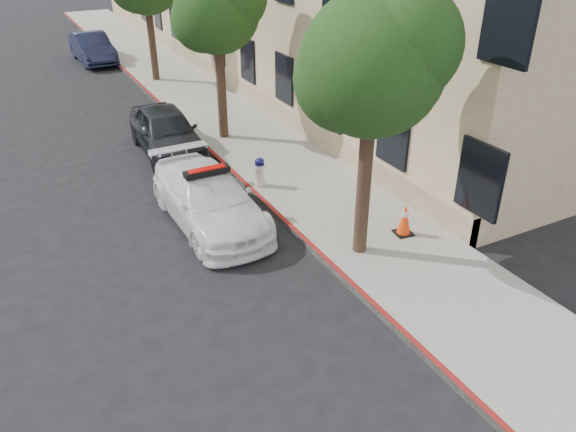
% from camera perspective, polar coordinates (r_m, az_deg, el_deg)
% --- Properties ---
extents(ground, '(120.00, 120.00, 0.00)m').
position_cam_1_polar(ground, '(13.09, -8.40, -2.95)').
color(ground, black).
rests_on(ground, ground).
extents(sidewalk, '(3.20, 50.00, 0.15)m').
position_cam_1_polar(sidewalk, '(22.82, -8.67, 11.29)').
color(sidewalk, gray).
rests_on(sidewalk, ground).
extents(curb_strip, '(0.12, 50.00, 0.15)m').
position_cam_1_polar(curb_strip, '(22.39, -12.42, 10.60)').
color(curb_strip, maroon).
rests_on(curb_strip, ground).
extents(tree_near, '(2.92, 2.82, 5.62)m').
position_cam_1_polar(tree_near, '(11.01, 8.77, 15.09)').
color(tree_near, black).
rests_on(tree_near, sidewalk).
extents(tree_mid, '(2.77, 2.64, 5.43)m').
position_cam_1_polar(tree_mid, '(17.99, -7.14, 20.09)').
color(tree_mid, black).
rests_on(tree_mid, sidewalk).
extents(police_car, '(1.92, 4.56, 1.47)m').
position_cam_1_polar(police_car, '(13.69, -8.04, 1.75)').
color(police_car, white).
rests_on(police_car, ground).
extents(parked_car_mid, '(1.84, 4.28, 1.44)m').
position_cam_1_polar(parked_car_mid, '(18.09, -12.26, 8.43)').
color(parked_car_mid, black).
rests_on(parked_car_mid, ground).
extents(parked_car_far, '(1.68, 4.35, 1.41)m').
position_cam_1_polar(parked_car_far, '(30.77, -19.25, 15.83)').
color(parked_car_far, '#141732').
rests_on(parked_car_far, ground).
extents(fire_hydrant, '(0.34, 0.31, 0.81)m').
position_cam_1_polar(fire_hydrant, '(15.26, -2.90, 4.47)').
color(fire_hydrant, silver).
rests_on(fire_hydrant, sidewalk).
extents(traffic_cone, '(0.46, 0.46, 0.78)m').
position_cam_1_polar(traffic_cone, '(13.20, 11.77, -0.32)').
color(traffic_cone, black).
rests_on(traffic_cone, sidewalk).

